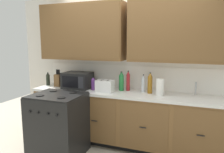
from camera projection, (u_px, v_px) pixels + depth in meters
name	position (u px, v px, depth m)	size (l,w,h in m)	color
ground_plane	(118.00, 153.00, 3.36)	(8.00, 8.00, 0.00)	#B2A893
wall_unit	(128.00, 45.00, 3.56)	(4.33, 0.40, 2.51)	white
counter_run	(124.00, 118.00, 3.56)	(3.16, 0.64, 0.90)	black
stove_range	(58.00, 124.00, 3.27)	(0.76, 0.68, 0.95)	black
microwave	(78.00, 80.00, 3.78)	(0.48, 0.37, 0.28)	black
toaster	(105.00, 86.00, 3.51)	(0.28, 0.18, 0.19)	white
knife_block	(59.00, 80.00, 3.95)	(0.11, 0.14, 0.31)	brown
sink_faucet	(196.00, 88.00, 3.30)	(0.02, 0.02, 0.20)	#B2B5BA
paper_towel_roll	(160.00, 87.00, 3.24)	(0.12, 0.12, 0.26)	white
bottle_violet	(93.00, 84.00, 3.64)	(0.07, 0.07, 0.22)	#663384
bottle_red	(128.00, 81.00, 3.59)	(0.06, 0.06, 0.34)	maroon
bottle_clear	(143.00, 83.00, 3.48)	(0.06, 0.06, 0.29)	silver
bottle_amber	(150.00, 83.00, 3.39)	(0.07, 0.07, 0.33)	#9E6619
bottle_green	(121.00, 81.00, 3.59)	(0.08, 0.08, 0.32)	#237A38
bottle_dark	(48.00, 79.00, 4.04)	(0.07, 0.07, 0.24)	black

